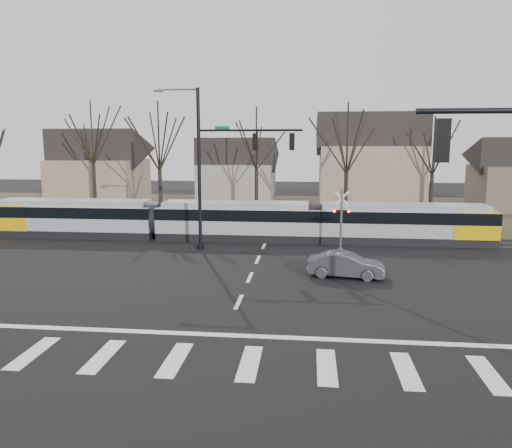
# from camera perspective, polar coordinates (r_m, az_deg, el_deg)

# --- Properties ---
(ground) EXTENTS (140.00, 140.00, 0.00)m
(ground) POSITION_cam_1_polar(r_m,az_deg,el_deg) (20.09, -2.80, -10.66)
(ground) COLOR black
(grass_verge) EXTENTS (140.00, 28.00, 0.01)m
(grass_verge) POSITION_cam_1_polar(r_m,az_deg,el_deg) (51.19, 2.76, 1.60)
(grass_verge) COLOR #38331E
(grass_verge) RESTS_ON ground
(crosswalk) EXTENTS (27.00, 2.60, 0.01)m
(crosswalk) POSITION_cam_1_polar(r_m,az_deg,el_deg) (16.44, -5.04, -15.36)
(crosswalk) COLOR silver
(crosswalk) RESTS_ON ground
(stop_line) EXTENTS (28.00, 0.35, 0.01)m
(stop_line) POSITION_cam_1_polar(r_m,az_deg,el_deg) (18.42, -3.69, -12.54)
(stop_line) COLOR silver
(stop_line) RESTS_ON ground
(lane_dashes) EXTENTS (0.18, 30.00, 0.01)m
(lane_dashes) POSITION_cam_1_polar(r_m,az_deg,el_deg) (35.44, 1.21, -1.84)
(lane_dashes) COLOR silver
(lane_dashes) RESTS_ON ground
(rail_pair) EXTENTS (90.00, 1.52, 0.06)m
(rail_pair) POSITION_cam_1_polar(r_m,az_deg,el_deg) (35.24, 1.19, -1.87)
(rail_pair) COLOR #59595E
(rail_pair) RESTS_ON ground
(tram) EXTENTS (35.63, 2.65, 2.70)m
(tram) POSITION_cam_1_polar(r_m,az_deg,el_deg) (35.46, -2.56, 0.56)
(tram) COLOR gray
(tram) RESTS_ON ground
(sedan) EXTENTS (2.57, 4.32, 1.28)m
(sedan) POSITION_cam_1_polar(r_m,az_deg,el_deg) (26.08, 10.25, -4.63)
(sedan) COLOR #3E3F44
(sedan) RESTS_ON ground
(signal_pole_far) EXTENTS (9.28, 0.44, 10.20)m
(signal_pole_far) POSITION_cam_1_polar(r_m,az_deg,el_deg) (31.63, -3.69, 7.19)
(signal_pole_far) COLOR black
(signal_pole_far) RESTS_ON ground
(rail_crossing_signal) EXTENTS (1.08, 0.36, 4.00)m
(rail_crossing_signal) POSITION_cam_1_polar(r_m,az_deg,el_deg) (31.89, 9.71, 0.20)
(rail_crossing_signal) COLOR #59595B
(rail_crossing_signal) RESTS_ON ground
(tree_row) EXTENTS (59.20, 7.20, 10.00)m
(tree_row) POSITION_cam_1_polar(r_m,az_deg,el_deg) (44.69, 4.93, 6.89)
(tree_row) COLOR black
(tree_row) RESTS_ON ground
(house_a) EXTENTS (9.72, 8.64, 8.60)m
(house_a) POSITION_cam_1_polar(r_m,az_deg,el_deg) (57.49, -17.53, 6.49)
(house_a) COLOR gray
(house_a) RESTS_ON ground
(house_b) EXTENTS (8.64, 7.56, 7.65)m
(house_b) POSITION_cam_1_polar(r_m,az_deg,el_deg) (55.30, -2.17, 6.31)
(house_b) COLOR gray
(house_b) RESTS_ON ground
(house_c) EXTENTS (10.80, 8.64, 10.10)m
(house_c) POSITION_cam_1_polar(r_m,az_deg,el_deg) (52.02, 12.90, 7.28)
(house_c) COLOR gray
(house_c) RESTS_ON ground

